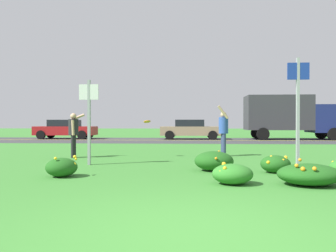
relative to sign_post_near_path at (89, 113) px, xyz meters
name	(u,v)px	position (x,y,z in m)	size (l,w,h in m)	color
ground_plane	(190,153)	(2.94, 3.96, -1.49)	(120.00, 120.00, 0.00)	#387A2D
highway_strip	(190,140)	(2.94, 13.82, -1.48)	(120.00, 7.76, 0.01)	#38383A
highway_center_stripe	(190,140)	(2.94, 13.82, -1.48)	(120.00, 0.16, 0.00)	yellow
daylily_clump_near_camera	(309,174)	(5.20, -2.87, -1.28)	(1.21, 1.04, 0.47)	#1E5619
daylily_clump_front_left	(232,174)	(3.73, -2.85, -1.28)	(0.80, 0.70, 0.43)	#2D7526
daylily_clump_front_right	(62,167)	(0.03, -2.16, -1.27)	(0.70, 0.67, 0.48)	#1E5619
daylily_clump_front_center	(214,161)	(3.51, -0.99, -1.24)	(0.98, 0.93, 0.49)	#1E5619
daylily_clump_mid_left	(275,164)	(4.97, -1.24, -1.27)	(0.71, 0.67, 0.42)	#1E5619
sign_post_near_path	(89,113)	(0.00, 0.00, 0.00)	(0.56, 0.10, 2.45)	#93969B
sign_post_by_roadside	(298,102)	(5.72, -0.56, 0.26)	(0.56, 0.10, 2.90)	#93969B
person_thrower_dark_shirt	(74,131)	(-1.14, 1.96, -0.56)	(0.53, 0.54, 1.55)	#232328
person_catcher_blue_shirt	(223,129)	(4.12, 2.77, -0.51)	(0.41, 0.52, 1.84)	#2D4C9E
frisbee_orange	(147,122)	(1.40, 2.27, -0.23)	(0.26, 0.24, 0.12)	orange
car_red_center_left	(65,129)	(-6.55, 15.57, -0.75)	(4.50, 2.00, 1.45)	maroon
car_tan_center_right	(191,129)	(3.00, 15.57, -0.75)	(4.50, 2.00, 1.45)	#937F60
box_truck_navy	(290,115)	(10.26, 15.57, 0.32)	(6.70, 2.46, 3.20)	navy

